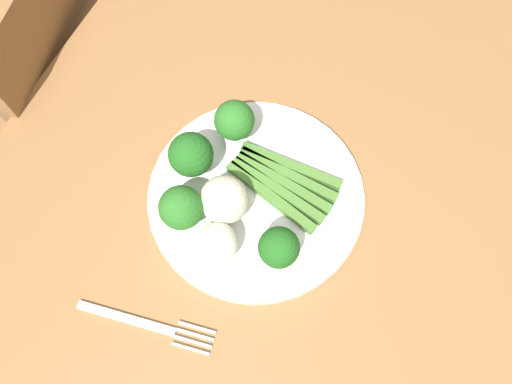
% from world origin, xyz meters
% --- Properties ---
extents(ground_plane, '(6.00, 6.00, 0.02)m').
position_xyz_m(ground_plane, '(0.00, 0.00, -0.01)').
color(ground_plane, gray).
extents(dining_table, '(1.16, 0.81, 0.76)m').
position_xyz_m(dining_table, '(0.00, 0.00, 0.64)').
color(dining_table, olive).
rests_on(dining_table, ground_plane).
extents(chair, '(0.47, 0.47, 0.87)m').
position_xyz_m(chair, '(-0.18, -0.54, 0.50)').
color(chair, olive).
rests_on(chair, ground_plane).
extents(plate, '(0.27, 0.27, 0.01)m').
position_xyz_m(plate, '(-0.03, -0.04, 0.77)').
color(plate, white).
rests_on(plate, dining_table).
extents(asparagus_bundle, '(0.08, 0.14, 0.01)m').
position_xyz_m(asparagus_bundle, '(-0.06, -0.02, 0.78)').
color(asparagus_bundle, '#47752D').
rests_on(asparagus_bundle, plate).
extents(broccoli_outer_edge, '(0.05, 0.05, 0.06)m').
position_xyz_m(broccoli_outer_edge, '(0.03, 0.01, 0.81)').
color(broccoli_outer_edge, '#4C7F2B').
rests_on(broccoli_outer_edge, plate).
extents(broccoli_front_left, '(0.05, 0.05, 0.06)m').
position_xyz_m(broccoli_front_left, '(-0.10, -0.10, 0.81)').
color(broccoli_front_left, '#568E33').
rests_on(broccoli_front_left, plate).
extents(broccoli_back_right, '(0.06, 0.06, 0.07)m').
position_xyz_m(broccoli_back_right, '(-0.03, -0.13, 0.81)').
color(broccoli_back_right, '#4C7F2B').
rests_on(broccoli_back_right, plate).
extents(broccoli_front, '(0.05, 0.05, 0.06)m').
position_xyz_m(broccoli_front, '(0.03, -0.11, 0.81)').
color(broccoli_front, '#568E33').
rests_on(broccoli_front, plate).
extents(cauliflower_near_center, '(0.06, 0.06, 0.06)m').
position_xyz_m(cauliflower_near_center, '(-0.00, -0.07, 0.80)').
color(cauliflower_near_center, beige).
rests_on(cauliflower_near_center, plate).
extents(cauliflower_back, '(0.05, 0.05, 0.05)m').
position_xyz_m(cauliflower_back, '(0.05, -0.06, 0.80)').
color(cauliflower_back, white).
rests_on(cauliflower_back, plate).
extents(fork, '(0.04, 0.17, 0.00)m').
position_xyz_m(fork, '(0.16, -0.10, 0.76)').
color(fork, silver).
rests_on(fork, dining_table).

